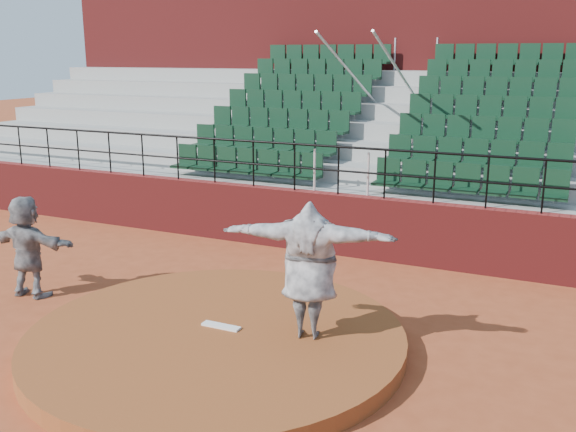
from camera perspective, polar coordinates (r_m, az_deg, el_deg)
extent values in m
plane|color=#9E4523|center=(9.62, -6.39, -11.47)|extent=(90.00, 90.00, 0.00)
cylinder|color=brown|center=(9.57, -6.41, -10.80)|extent=(5.50, 5.50, 0.25)
cube|color=white|center=(9.63, -5.96, -9.71)|extent=(0.60, 0.15, 0.03)
cube|color=maroon|center=(13.66, 4.41, -0.71)|extent=(24.00, 0.30, 1.30)
cylinder|color=black|center=(13.33, 4.54, 6.16)|extent=(24.00, 0.05, 0.05)
cylinder|color=black|center=(13.41, 4.50, 4.04)|extent=(24.00, 0.04, 0.04)
cylinder|color=black|center=(18.52, -22.73, 5.80)|extent=(0.04, 0.04, 1.00)
cylinder|color=black|center=(17.80, -20.53, 5.70)|extent=(0.04, 0.04, 1.00)
cylinder|color=black|center=(17.11, -18.15, 5.59)|extent=(0.04, 0.04, 1.00)
cylinder|color=black|center=(16.45, -15.58, 5.45)|extent=(0.04, 0.04, 1.00)
cylinder|color=black|center=(15.82, -12.79, 5.29)|extent=(0.04, 0.04, 1.00)
cylinder|color=black|center=(15.24, -9.79, 5.11)|extent=(0.04, 0.04, 1.00)
cylinder|color=black|center=(14.70, -6.56, 4.89)|extent=(0.04, 0.04, 1.00)
cylinder|color=black|center=(14.21, -3.10, 4.64)|extent=(0.04, 0.04, 1.00)
cylinder|color=black|center=(13.78, 0.59, 4.36)|extent=(0.04, 0.04, 1.00)
cylinder|color=black|center=(13.41, 4.50, 4.04)|extent=(0.04, 0.04, 1.00)
cylinder|color=black|center=(13.10, 8.61, 3.68)|extent=(0.04, 0.04, 1.00)
cylinder|color=black|center=(12.86, 12.89, 3.29)|extent=(0.04, 0.04, 1.00)
cylinder|color=black|center=(12.70, 17.30, 2.87)|extent=(0.04, 0.04, 1.00)
cylinder|color=black|center=(12.62, 21.79, 2.42)|extent=(0.04, 0.04, 1.00)
cube|color=#979791|center=(14.18, 5.22, -0.17)|extent=(24.00, 0.85, 1.30)
cube|color=black|center=(14.99, -3.83, 4.59)|extent=(3.85, 0.48, 0.72)
cube|color=black|center=(13.36, 15.59, 2.91)|extent=(3.85, 0.48, 0.72)
cube|color=#979791|center=(14.91, 6.34, 1.31)|extent=(24.00, 0.85, 1.70)
cube|color=black|center=(15.67, -2.36, 6.51)|extent=(3.85, 0.48, 0.72)
cube|color=black|center=(14.12, 16.28, 5.10)|extent=(3.85, 0.48, 0.72)
cube|color=#979791|center=(15.66, 7.36, 2.65)|extent=(24.00, 0.85, 2.10)
cube|color=black|center=(16.38, -1.00, 8.26)|extent=(3.85, 0.48, 0.72)
cube|color=black|center=(14.90, 16.90, 7.07)|extent=(3.85, 0.48, 0.72)
cube|color=#979791|center=(16.42, 8.28, 3.87)|extent=(24.00, 0.85, 2.50)
cube|color=black|center=(17.11, 0.25, 9.86)|extent=(3.85, 0.48, 0.72)
cube|color=black|center=(15.70, 17.46, 8.83)|extent=(3.85, 0.48, 0.72)
cube|color=#979791|center=(17.20, 9.13, 4.98)|extent=(24.00, 0.85, 2.90)
cube|color=black|center=(17.86, 1.41, 11.33)|extent=(3.85, 0.48, 0.72)
cube|color=black|center=(16.52, 17.98, 10.42)|extent=(3.85, 0.48, 0.72)
cube|color=#979791|center=(17.98, 9.90, 5.99)|extent=(24.00, 0.85, 3.30)
cube|color=black|center=(18.63, 2.48, 12.67)|extent=(3.85, 0.48, 0.72)
cube|color=black|center=(17.34, 18.45, 11.86)|extent=(3.85, 0.48, 0.72)
cube|color=#979791|center=(18.77, 10.61, 6.91)|extent=(24.00, 0.85, 3.70)
cube|color=black|center=(19.41, 3.48, 13.90)|extent=(3.85, 0.48, 0.72)
cube|color=black|center=(18.18, 18.88, 13.17)|extent=(3.85, 0.48, 0.72)
cylinder|color=silver|center=(16.36, 6.50, 11.47)|extent=(0.06, 5.97, 2.46)
cylinder|color=silver|center=(16.02, 10.65, 11.27)|extent=(0.06, 5.97, 2.46)
cube|color=maroon|center=(20.51, 12.21, 12.20)|extent=(24.00, 3.00, 7.10)
imported|color=black|center=(8.97, 1.89, -4.81)|extent=(2.51, 1.13, 1.97)
imported|color=black|center=(12.04, -22.15, -2.53)|extent=(1.70, 0.62, 1.81)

